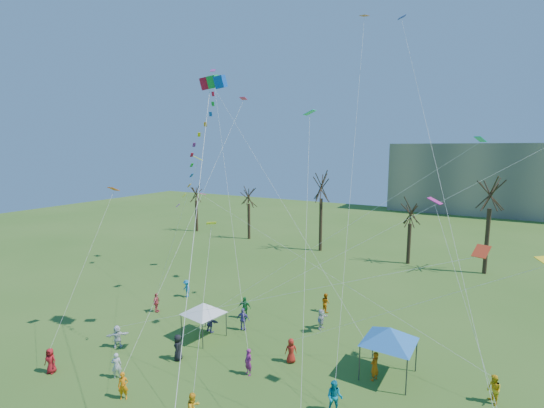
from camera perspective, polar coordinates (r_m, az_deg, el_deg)
The scene contains 6 objects.
bare_tree_row at distance 48.60m, azimuth 20.03°, elevation -0.18°, with size 71.16×6.97×11.57m.
big_box_kite at distance 24.75m, azimuth -10.86°, elevation 7.57°, with size 4.76×7.21×21.32m.
canopy_tent_white at distance 29.40m, azimuth -10.28°, elevation -15.17°, with size 3.54×3.54×2.69m.
canopy_tent_blue at distance 25.45m, azimuth 17.28°, elevation -18.30°, with size 4.23×4.23×3.17m.
festival_crowd at distance 26.70m, azimuth -2.76°, elevation -21.06°, with size 26.81×17.73×1.84m.
small_kites_aloft at distance 27.47m, azimuth 4.01°, elevation 7.19°, with size 32.81×19.94×38.84m.
Camera 1 is at (10.89, -12.50, 13.95)m, focal length 25.00 mm.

